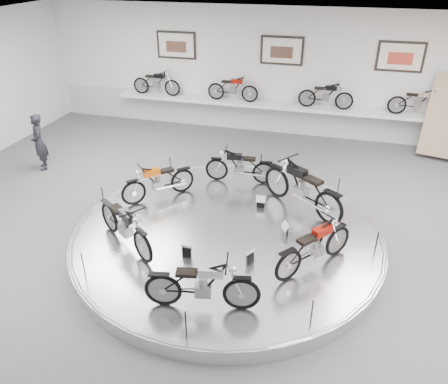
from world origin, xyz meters
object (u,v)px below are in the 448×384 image
(bike_b, at_px, (240,166))
(bike_c, at_px, (158,181))
(bike_a, at_px, (302,187))
(bike_d, at_px, (125,224))
(visitor, at_px, (39,142))
(shelf, at_px, (277,106))
(bike_e, at_px, (202,285))
(display_platform, at_px, (227,236))
(bike_f, at_px, (315,246))

(bike_b, height_order, bike_c, bike_c)
(bike_a, bearing_deg, bike_c, 41.60)
(bike_d, bearing_deg, bike_a, 70.98)
(bike_c, xyz_separation_m, visitor, (-4.05, 1.23, 0.04))
(shelf, height_order, bike_b, bike_b)
(bike_e, bearing_deg, display_platform, 84.00)
(shelf, bearing_deg, bike_c, -108.90)
(bike_a, relative_size, visitor, 1.21)
(bike_b, xyz_separation_m, bike_f, (2.07, -2.95, 0.03))
(bike_d, bearing_deg, bike_e, 2.46)
(shelf, xyz_separation_m, bike_d, (-1.77, -7.44, -0.21))
(shelf, bearing_deg, bike_f, -75.68)
(shelf, bearing_deg, bike_b, -93.32)
(bike_e, bearing_deg, bike_d, 136.81)
(bike_b, height_order, visitor, visitor)
(bike_d, distance_m, bike_e, 2.33)
(shelf, distance_m, visitor, 7.32)
(bike_b, height_order, bike_e, bike_e)
(display_platform, height_order, bike_a, bike_a)
(bike_e, distance_m, visitor, 7.55)
(display_platform, height_order, bike_e, bike_e)
(shelf, distance_m, bike_e, 8.69)
(display_platform, xyz_separation_m, bike_d, (-1.77, -1.04, 0.64))
(bike_a, bearing_deg, bike_d, 71.32)
(shelf, bearing_deg, bike_d, -103.40)
(shelf, relative_size, visitor, 6.96)
(shelf, relative_size, bike_a, 5.75)
(bike_b, height_order, bike_f, bike_f)
(display_platform, bearing_deg, bike_e, -85.26)
(bike_a, xyz_separation_m, bike_f, (0.45, -2.02, -0.10))
(display_platform, bearing_deg, shelf, 90.00)
(shelf, distance_m, bike_a, 5.33)
(shelf, bearing_deg, bike_e, -88.75)
(display_platform, height_order, bike_c, bike_c)
(bike_a, height_order, bike_e, bike_a)
(bike_a, distance_m, bike_d, 3.90)
(visitor, bearing_deg, bike_b, 52.14)
(display_platform, relative_size, shelf, 0.58)
(bike_b, bearing_deg, bike_e, 90.10)
(bike_b, xyz_separation_m, bike_d, (-1.53, -3.23, 0.05))
(display_platform, distance_m, bike_d, 2.15)
(bike_f, bearing_deg, bike_d, 133.52)
(bike_c, distance_m, visitor, 4.23)
(display_platform, height_order, shelf, shelf)
(visitor, bearing_deg, bike_c, 34.52)
(shelf, distance_m, bike_d, 7.65)
(bike_c, bearing_deg, bike_d, 48.23)
(visitor, bearing_deg, bike_d, 14.20)
(bike_d, relative_size, visitor, 1.05)
(bike_e, distance_m, bike_f, 2.24)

